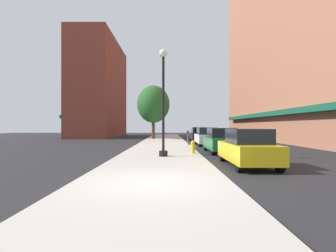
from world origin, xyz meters
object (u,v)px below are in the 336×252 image
fire_hydrant (192,147)px  parking_meter_near (187,137)px  car_black (198,135)px  lamppost (163,100)px  tree_near (153,104)px  car_green (220,141)px  car_yellow (247,148)px  car_white (206,137)px

fire_hydrant → parking_meter_near: bearing=89.3°
parking_meter_near → car_black: car_black is taller
lamppost → tree_near: (-1.67, 20.22, 1.46)m
parking_meter_near → car_green: 3.85m
car_green → car_black: (0.00, 12.72, 0.00)m
tree_near → car_yellow: size_ratio=1.63×
car_green → tree_near: bearing=109.0°
car_white → parking_meter_near: bearing=-122.0°
fire_hydrant → car_green: bearing=37.5°
tree_near → parking_meter_near: bearing=-75.8°
lamppost → parking_meter_near: bearing=74.0°
fire_hydrant → car_white: bearing=76.2°
tree_near → car_white: (5.46, -10.51, -3.85)m
lamppost → car_white: size_ratio=1.37×
parking_meter_near → car_black: (1.95, 9.40, -0.14)m
car_yellow → car_black: size_ratio=1.00×
lamppost → car_yellow: 5.30m
lamppost → car_black: lamppost is taller
car_black → car_green: bearing=-92.0°
car_yellow → car_green: size_ratio=1.00×
car_black → car_yellow: bearing=-92.0°
car_green → parking_meter_near: bearing=121.8°
tree_near → car_yellow: 24.00m
car_green → car_white: same height
lamppost → parking_meter_near: lamppost is taller
car_yellow → car_green: same height
fire_hydrant → tree_near: size_ratio=0.11×
lamppost → car_white: bearing=68.7°
parking_meter_near → car_yellow: (1.95, -9.24, -0.14)m
fire_hydrant → car_green: (2.01, 1.54, 0.29)m
fire_hydrant → parking_meter_near: parking_meter_near is taller
car_yellow → lamppost: bearing=143.1°
fire_hydrant → tree_near: (-3.45, 18.67, 4.14)m
lamppost → fire_hydrant: size_ratio=7.47×
car_white → car_black: size_ratio=1.00×
parking_meter_near → tree_near: tree_near is taller
parking_meter_near → car_yellow: bearing=-78.1°
tree_near → car_green: 18.39m
car_green → car_white: bearing=91.3°
lamppost → parking_meter_near: (1.84, 6.40, -2.25)m
car_white → car_green: bearing=-91.5°
car_green → car_white: (0.00, 6.62, 0.00)m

